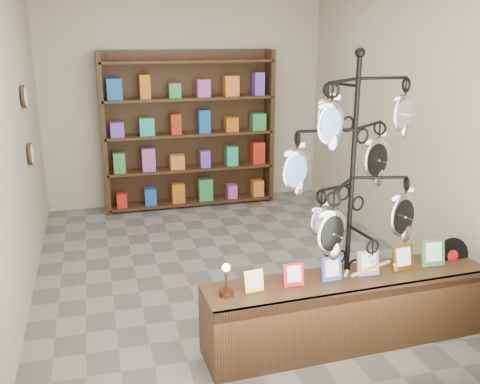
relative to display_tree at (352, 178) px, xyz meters
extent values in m
plane|color=slate|center=(-0.60, 1.49, -1.35)|extent=(5.00, 5.00, 0.00)
plane|color=#B4AB91|center=(-0.60, 3.99, 0.15)|extent=(4.00, 0.00, 4.00)
plane|color=#B4AB91|center=(-0.60, -1.01, 0.15)|extent=(4.00, 0.00, 4.00)
plane|color=#B4AB91|center=(-2.60, 1.49, 0.15)|extent=(0.00, 5.00, 5.00)
plane|color=#B4AB91|center=(1.40, 1.49, 0.15)|extent=(0.00, 5.00, 5.00)
cylinder|color=black|center=(0.00, 0.00, -1.33)|extent=(0.59, 0.59, 0.03)
cylinder|color=black|center=(0.00, 0.00, -0.21)|extent=(0.05, 0.05, 2.27)
sphere|color=black|center=(0.00, 0.00, 0.95)|extent=(0.08, 0.08, 0.08)
ellipsoid|color=silver|center=(-0.07, 0.23, -0.63)|extent=(0.13, 0.07, 0.24)
cube|color=tan|center=(0.04, -0.32, -0.62)|extent=(0.41, 0.17, 0.04)
cube|color=black|center=(-0.05, -0.14, -1.06)|extent=(2.36, 0.55, 0.57)
cube|color=gold|center=(-0.84, -0.17, -0.69)|extent=(0.15, 0.06, 0.17)
cube|color=red|center=(-0.53, -0.16, -0.68)|extent=(0.16, 0.06, 0.18)
cube|color=#263FA5|center=(-0.21, -0.15, -0.68)|extent=(0.17, 0.06, 0.19)
cube|color=#E54C33|center=(0.11, -0.14, -0.67)|extent=(0.18, 0.06, 0.20)
cube|color=gold|center=(0.43, -0.13, -0.67)|extent=(0.19, 0.07, 0.21)
cube|color=#337233|center=(0.72, -0.12, -0.66)|extent=(0.20, 0.07, 0.22)
cylinder|color=black|center=(0.96, -0.06, -0.74)|extent=(0.32, 0.08, 0.31)
cylinder|color=red|center=(0.96, -0.06, -0.74)|extent=(0.11, 0.03, 0.11)
cylinder|color=#432613|center=(-1.06, -0.17, -0.75)|extent=(0.11, 0.11, 0.04)
cylinder|color=#432613|center=(-1.06, -0.17, -0.65)|extent=(0.02, 0.02, 0.15)
sphere|color=#FFBF59|center=(-1.06, -0.17, -0.55)|extent=(0.06, 0.06, 0.06)
cube|color=black|center=(-0.60, 3.93, -0.25)|extent=(2.40, 0.04, 2.20)
cube|color=black|center=(-1.78, 3.77, -0.25)|extent=(0.06, 0.36, 2.20)
cube|color=black|center=(0.58, 3.77, -0.25)|extent=(0.06, 0.36, 2.20)
cube|color=black|center=(-0.60, 3.77, -1.30)|extent=(2.36, 0.36, 0.04)
cube|color=black|center=(-0.60, 3.77, -0.80)|extent=(2.36, 0.36, 0.03)
cube|color=black|center=(-0.60, 3.77, -0.30)|extent=(2.36, 0.36, 0.04)
cube|color=black|center=(-0.60, 3.77, 0.20)|extent=(2.36, 0.36, 0.04)
cube|color=black|center=(-0.60, 3.77, 0.70)|extent=(2.36, 0.36, 0.04)
cylinder|color=black|center=(-2.57, 2.29, 0.45)|extent=(0.03, 0.24, 0.24)
cylinder|color=black|center=(-2.57, 2.29, -0.15)|extent=(0.03, 0.24, 0.24)
camera|label=1|loc=(-1.91, -3.62, 1.10)|focal=40.00mm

